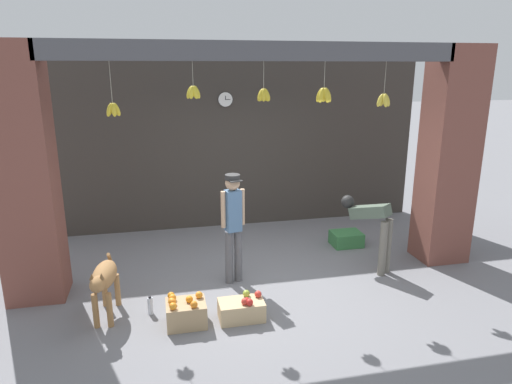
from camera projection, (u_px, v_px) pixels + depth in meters
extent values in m
plane|color=slate|center=(262.00, 284.00, 6.35)|extent=(60.00, 60.00, 0.00)
cube|color=#38332D|center=(230.00, 140.00, 8.35)|extent=(7.16, 0.12, 3.23)
cube|color=brown|center=(25.00, 177.00, 5.60)|extent=(0.70, 0.60, 3.23)
cube|color=brown|center=(448.00, 157.00, 6.81)|extent=(0.70, 0.60, 3.23)
cube|color=#4C4C51|center=(260.00, 51.00, 5.64)|extent=(5.26, 0.24, 0.24)
cylinder|color=#B2AD99|center=(111.00, 82.00, 5.40)|extent=(0.01, 0.01, 0.49)
ellipsoid|color=yellow|center=(117.00, 110.00, 5.50)|extent=(0.12, 0.06, 0.18)
ellipsoid|color=yellow|center=(114.00, 109.00, 5.53)|extent=(0.08, 0.11, 0.19)
ellipsoid|color=yellow|center=(110.00, 109.00, 5.51)|extent=(0.11, 0.10, 0.19)
ellipsoid|color=yellow|center=(110.00, 110.00, 5.46)|extent=(0.11, 0.10, 0.19)
ellipsoid|color=yellow|center=(114.00, 110.00, 5.45)|extent=(0.08, 0.11, 0.19)
cylinder|color=#B2AD99|center=(193.00, 73.00, 5.51)|extent=(0.01, 0.01, 0.29)
ellipsoid|color=yellow|center=(197.00, 92.00, 5.58)|extent=(0.11, 0.06, 0.18)
ellipsoid|color=yellow|center=(195.00, 92.00, 5.61)|extent=(0.09, 0.11, 0.18)
ellipsoid|color=yellow|center=(191.00, 92.00, 5.60)|extent=(0.09, 0.11, 0.18)
ellipsoid|color=yellow|center=(190.00, 92.00, 5.56)|extent=(0.11, 0.06, 0.18)
ellipsoid|color=yellow|center=(192.00, 92.00, 5.53)|extent=(0.09, 0.11, 0.18)
ellipsoid|color=yellow|center=(195.00, 92.00, 5.54)|extent=(0.09, 0.11, 0.18)
cylinder|color=#B2AD99|center=(264.00, 75.00, 5.70)|extent=(0.01, 0.01, 0.33)
ellipsoid|color=yellow|center=(267.00, 95.00, 5.77)|extent=(0.12, 0.06, 0.18)
ellipsoid|color=yellow|center=(265.00, 95.00, 5.80)|extent=(0.10, 0.10, 0.19)
ellipsoid|color=yellow|center=(262.00, 95.00, 5.80)|extent=(0.08, 0.11, 0.18)
ellipsoid|color=yellow|center=(260.00, 95.00, 5.77)|extent=(0.11, 0.09, 0.18)
ellipsoid|color=yellow|center=(261.00, 95.00, 5.74)|extent=(0.11, 0.09, 0.18)
ellipsoid|color=yellow|center=(264.00, 95.00, 5.72)|extent=(0.08, 0.11, 0.18)
ellipsoid|color=yellow|center=(266.00, 95.00, 5.74)|extent=(0.10, 0.10, 0.19)
cylinder|color=#B2AD99|center=(325.00, 75.00, 5.88)|extent=(0.01, 0.01, 0.33)
ellipsoid|color=yellow|center=(328.00, 95.00, 5.96)|extent=(0.14, 0.08, 0.21)
ellipsoid|color=yellow|center=(324.00, 95.00, 6.00)|extent=(0.10, 0.14, 0.22)
ellipsoid|color=yellow|center=(320.00, 95.00, 5.97)|extent=(0.13, 0.11, 0.22)
ellipsoid|color=yellow|center=(322.00, 95.00, 5.91)|extent=(0.13, 0.11, 0.22)
ellipsoid|color=yellow|center=(326.00, 95.00, 5.90)|extent=(0.10, 0.14, 0.22)
cylinder|color=#B2AD99|center=(385.00, 78.00, 6.09)|extent=(0.01, 0.01, 0.42)
ellipsoid|color=yellow|center=(387.00, 100.00, 6.18)|extent=(0.13, 0.07, 0.20)
ellipsoid|color=yellow|center=(382.00, 100.00, 6.22)|extent=(0.07, 0.13, 0.20)
ellipsoid|color=yellow|center=(380.00, 100.00, 6.16)|extent=(0.13, 0.07, 0.20)
ellipsoid|color=yellow|center=(385.00, 100.00, 6.13)|extent=(0.07, 0.13, 0.20)
ellipsoid|color=#9E7042|center=(105.00, 275.00, 5.40)|extent=(0.33, 0.68, 0.26)
cylinder|color=#9E7042|center=(110.00, 310.00, 5.26)|extent=(0.07, 0.07, 0.42)
cylinder|color=#9E7042|center=(96.00, 311.00, 5.24)|extent=(0.07, 0.07, 0.42)
cylinder|color=#9E7042|center=(117.00, 290.00, 5.74)|extent=(0.07, 0.07, 0.42)
cylinder|color=#9E7042|center=(105.00, 290.00, 5.72)|extent=(0.07, 0.07, 0.42)
ellipsoid|color=#9E7042|center=(97.00, 284.00, 5.04)|extent=(0.19, 0.26, 0.18)
cone|color=brown|center=(101.00, 276.00, 5.02)|extent=(0.06, 0.06, 0.07)
cone|color=brown|center=(92.00, 277.00, 5.01)|extent=(0.06, 0.06, 0.07)
cylinder|color=#9E7042|center=(110.00, 260.00, 5.74)|extent=(0.07, 0.21, 0.27)
cylinder|color=#56565B|center=(238.00, 255.00, 6.36)|extent=(0.11, 0.11, 0.76)
cylinder|color=#56565B|center=(229.00, 257.00, 6.30)|extent=(0.11, 0.11, 0.76)
cube|color=#4C7099|center=(233.00, 211.00, 6.15)|extent=(0.23, 0.21, 0.57)
cylinder|color=tan|center=(242.00, 207.00, 6.20)|extent=(0.06, 0.06, 0.50)
cylinder|color=tan|center=(223.00, 210.00, 6.08)|extent=(0.06, 0.06, 0.50)
sphere|color=tan|center=(233.00, 183.00, 6.05)|extent=(0.20, 0.20, 0.20)
cylinder|color=#2D2D2D|center=(232.00, 177.00, 6.02)|extent=(0.20, 0.20, 0.07)
cube|color=#2D2D2D|center=(235.00, 181.00, 5.95)|extent=(0.19, 0.14, 0.01)
cylinder|color=#6B665B|center=(383.00, 249.00, 6.52)|extent=(0.11, 0.11, 0.81)
cylinder|color=#6B665B|center=(387.00, 246.00, 6.62)|extent=(0.11, 0.11, 0.81)
cube|color=#4C5B4C|center=(370.00, 212.00, 6.62)|extent=(0.53, 0.62, 0.31)
sphere|color=black|center=(348.00, 202.00, 6.84)|extent=(0.20, 0.20, 0.20)
cube|color=tan|center=(186.00, 313.00, 5.33)|extent=(0.46, 0.38, 0.28)
sphere|color=orange|center=(199.00, 295.00, 5.39)|extent=(0.08, 0.08, 0.08)
sphere|color=orange|center=(173.00, 302.00, 5.23)|extent=(0.08, 0.08, 0.08)
sphere|color=orange|center=(194.00, 305.00, 5.18)|extent=(0.08, 0.08, 0.08)
sphere|color=orange|center=(173.00, 298.00, 5.33)|extent=(0.08, 0.08, 0.08)
sphere|color=orange|center=(172.00, 301.00, 5.24)|extent=(0.08, 0.08, 0.08)
sphere|color=orange|center=(189.00, 299.00, 5.29)|extent=(0.08, 0.08, 0.08)
sphere|color=orange|center=(171.00, 296.00, 5.38)|extent=(0.08, 0.08, 0.08)
sphere|color=orange|center=(173.00, 306.00, 5.14)|extent=(0.08, 0.08, 0.08)
cube|color=tan|center=(241.00, 310.00, 5.44)|extent=(0.54, 0.33, 0.23)
sphere|color=red|center=(246.00, 301.00, 5.35)|extent=(0.08, 0.08, 0.08)
sphere|color=red|center=(250.00, 302.00, 5.32)|extent=(0.08, 0.08, 0.08)
sphere|color=#99B238|center=(246.00, 293.00, 5.53)|extent=(0.08, 0.08, 0.08)
sphere|color=red|center=(258.00, 294.00, 5.51)|extent=(0.08, 0.08, 0.08)
sphere|color=red|center=(245.00, 301.00, 5.34)|extent=(0.08, 0.08, 0.08)
cube|color=#387A42|center=(346.00, 239.00, 7.69)|extent=(0.49, 0.39, 0.23)
cylinder|color=silver|center=(150.00, 306.00, 5.56)|extent=(0.07, 0.07, 0.21)
cylinder|color=black|center=(150.00, 297.00, 5.53)|extent=(0.04, 0.04, 0.02)
cylinder|color=black|center=(225.00, 99.00, 8.07)|extent=(0.27, 0.01, 0.27)
cylinder|color=white|center=(225.00, 99.00, 8.05)|extent=(0.25, 0.02, 0.25)
cube|color=black|center=(226.00, 98.00, 8.04)|extent=(0.01, 0.01, 0.07)
cube|color=black|center=(228.00, 99.00, 8.05)|extent=(0.10, 0.01, 0.01)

